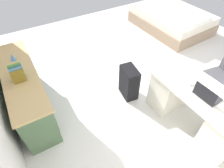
% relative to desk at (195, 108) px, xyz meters
% --- Properties ---
extents(ground_plane, '(6.08, 6.08, 0.00)m').
position_rel_desk_xyz_m(ground_plane, '(1.31, -0.11, -0.38)').
color(ground_plane, silver).
extents(desk, '(1.47, 0.72, 0.72)m').
position_rel_desk_xyz_m(desk, '(0.00, 0.00, 0.00)').
color(desk, silver).
rests_on(desk, ground_plane).
extents(office_chair, '(0.53, 0.53, 0.94)m').
position_rel_desk_xyz_m(office_chair, '(0.18, -0.77, 0.04)').
color(office_chair, black).
rests_on(office_chair, ground_plane).
extents(credenza, '(1.80, 0.48, 0.75)m').
position_rel_desk_xyz_m(credenza, '(1.56, 2.05, -0.00)').
color(credenza, '#4C6B47').
rests_on(credenza, ground_plane).
extents(bed, '(1.97, 1.50, 0.58)m').
position_rel_desk_xyz_m(bed, '(2.45, -1.84, -0.14)').
color(bed, gray).
rests_on(bed, ground_plane).
extents(suitcase_black, '(0.39, 0.26, 0.59)m').
position_rel_desk_xyz_m(suitcase_black, '(0.99, 0.49, -0.09)').
color(suitcase_black, black).
rests_on(suitcase_black, ground_plane).
extents(laptop, '(0.32, 0.23, 0.21)m').
position_rel_desk_xyz_m(laptop, '(-0.08, 0.07, 0.39)').
color(laptop, '#333338').
rests_on(laptop, desk).
extents(computer_mouse, '(0.06, 0.10, 0.03)m').
position_rel_desk_xyz_m(computer_mouse, '(0.18, 0.04, 0.36)').
color(computer_mouse, white).
rests_on(computer_mouse, desk).
extents(book_row, '(0.15, 0.17, 0.24)m').
position_rel_desk_xyz_m(book_row, '(1.42, 2.05, 0.49)').
color(book_row, olive).
rests_on(book_row, credenza).
extents(figurine_small, '(0.08, 0.08, 0.11)m').
position_rel_desk_xyz_m(figurine_small, '(1.93, 2.05, 0.43)').
color(figurine_small, '#4C7FBF').
rests_on(figurine_small, credenza).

